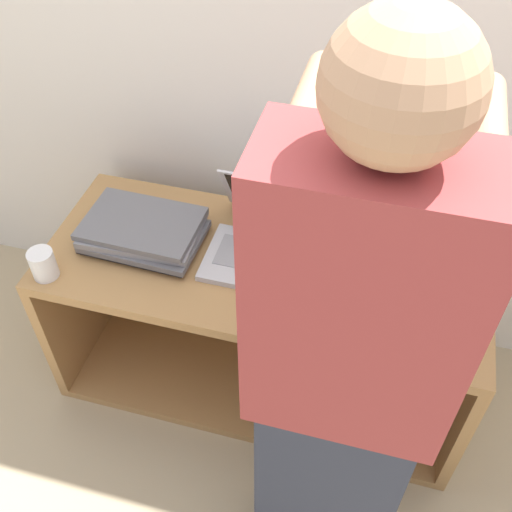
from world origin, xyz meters
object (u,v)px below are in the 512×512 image
object	(u,v)px
person	(343,390)
laptop_stack_left	(143,231)
laptop_stack_right	(393,272)
laptop_open	(268,240)
mug	(43,264)

from	to	relation	value
person	laptop_stack_left	bearing A→B (deg)	142.97
laptop_stack_left	person	world-z (taller)	person
laptop_stack_left	person	distance (m)	0.92
person	laptop_stack_right	bearing A→B (deg)	81.97
laptop_stack_left	person	size ratio (longest dim) A/B	0.23
laptop_stack_right	laptop_stack_left	bearing A→B (deg)	-179.93
laptop_stack_left	laptop_stack_right	bearing A→B (deg)	0.07
laptop_open	mug	xyz separation A→B (m)	(-0.63, -0.28, -0.00)
laptop_open	laptop_stack_right	world-z (taller)	laptop_open
laptop_open	laptop_stack_left	bearing A→B (deg)	-171.36
laptop_stack_right	person	xyz separation A→B (m)	(-0.08, -0.54, 0.16)
person	mug	size ratio (longest dim) A/B	17.49
laptop_stack_left	laptop_stack_right	xyz separation A→B (m)	(0.79, 0.00, 0.03)
laptop_stack_left	laptop_stack_right	world-z (taller)	laptop_stack_right
laptop_open	laptop_stack_left	world-z (taller)	laptop_open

